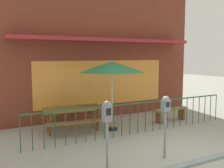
# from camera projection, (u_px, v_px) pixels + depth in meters

# --- Properties ---
(ground) EXTENTS (40.00, 40.00, 0.00)m
(ground) POSITION_uv_depth(u_px,v_px,m) (188.00, 157.00, 6.13)
(ground) COLOR #9B9C90
(pub_storefront) EXTENTS (8.22, 1.30, 5.16)m
(pub_storefront) POSITION_uv_depth(u_px,v_px,m) (100.00, 51.00, 10.04)
(pub_storefront) COLOR #461B1B
(pub_storefront) RESTS_ON ground
(patio_fence_front) EXTENTS (6.93, 0.04, 0.97)m
(patio_fence_front) POSITION_uv_depth(u_px,v_px,m) (138.00, 112.00, 7.91)
(patio_fence_front) COLOR #275131
(patio_fence_front) RESTS_ON ground
(picnic_table_left) EXTENTS (1.92, 1.53, 0.79)m
(picnic_table_left) POSITION_uv_depth(u_px,v_px,m) (73.00, 113.00, 8.10)
(picnic_table_left) COLOR brown
(picnic_table_left) RESTS_ON ground
(patio_umbrella) EXTENTS (2.02, 2.02, 2.21)m
(patio_umbrella) POSITION_uv_depth(u_px,v_px,m) (112.00, 67.00, 8.15)
(patio_umbrella) COLOR black
(patio_umbrella) RESTS_ON ground
(patio_bench) EXTENTS (1.41, 0.39, 0.48)m
(patio_bench) POSITION_uv_depth(u_px,v_px,m) (171.00, 112.00, 9.39)
(patio_bench) COLOR olive
(patio_bench) RESTS_ON ground
(parking_meter_near) EXTENTS (0.18, 0.17, 1.48)m
(parking_meter_near) POSITION_uv_depth(u_px,v_px,m) (107.00, 117.00, 5.28)
(parking_meter_near) COLOR gray
(parking_meter_near) RESTS_ON ground
(parking_meter_far) EXTENTS (0.18, 0.17, 1.47)m
(parking_meter_far) POSITION_uv_depth(u_px,v_px,m) (166.00, 110.00, 5.93)
(parking_meter_far) COLOR slate
(parking_meter_far) RESTS_ON ground
(curb_edge) EXTENTS (11.51, 0.20, 0.11)m
(curb_edge) POSITION_uv_depth(u_px,v_px,m) (199.00, 162.00, 5.81)
(curb_edge) COLOR gray
(curb_edge) RESTS_ON ground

